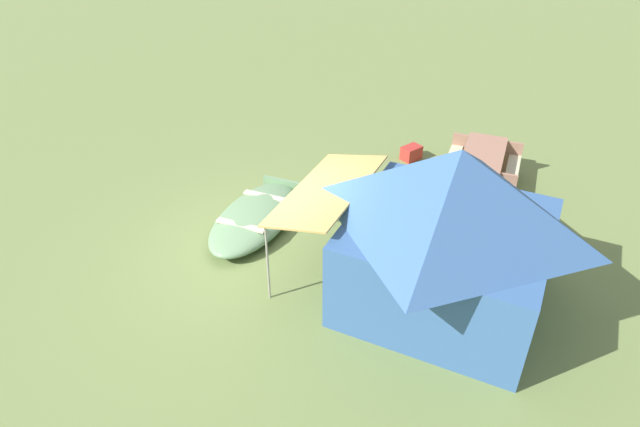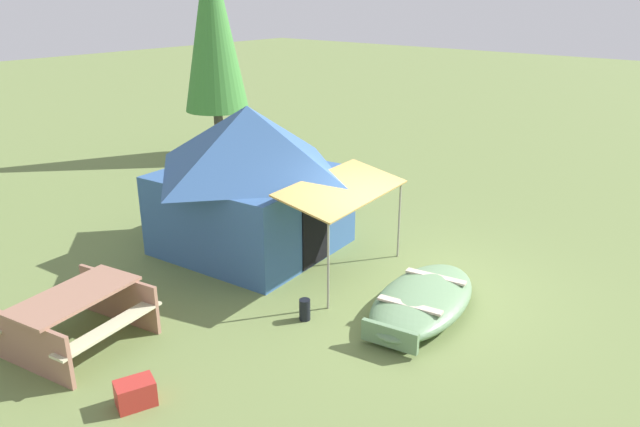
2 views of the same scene
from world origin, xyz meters
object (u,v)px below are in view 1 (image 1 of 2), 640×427
beached_rowboat (255,217)px  canvas_cabin_tent (449,228)px  cooler_box (411,153)px  picnic_table (482,164)px  fuel_can (344,205)px

beached_rowboat → canvas_cabin_tent: 4.00m
canvas_cabin_tent → cooler_box: (-4.23, -2.30, -1.26)m
canvas_cabin_tent → picnic_table: (-3.94, -0.58, -0.93)m
beached_rowboat → picnic_table: size_ratio=1.48×
cooler_box → fuel_can: bearing=-5.3°
beached_rowboat → picnic_table: 5.02m
picnic_table → cooler_box: (-0.28, -1.73, -0.33)m
canvas_cabin_tent → picnic_table: bearing=-171.7°
beached_rowboat → fuel_can: beached_rowboat is taller
cooler_box → fuel_can: fuel_can is taller
cooler_box → fuel_can: (2.79, -0.26, 0.01)m
cooler_box → canvas_cabin_tent: bearing=28.6°
canvas_cabin_tent → fuel_can: 3.19m
picnic_table → cooler_box: bearing=-99.3°
beached_rowboat → picnic_table: (-3.82, 3.24, 0.28)m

